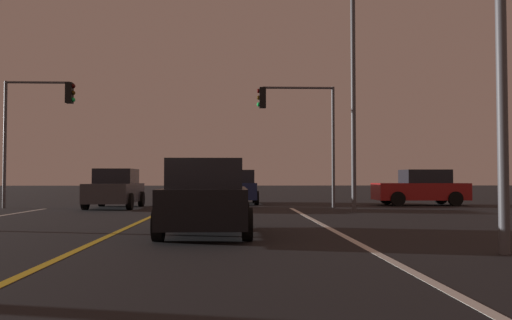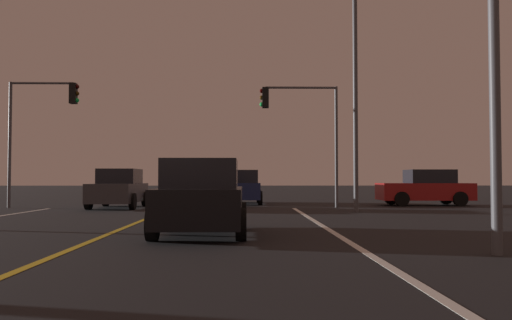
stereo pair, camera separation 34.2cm
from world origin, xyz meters
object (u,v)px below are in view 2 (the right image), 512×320
at_px(car_lead_same_lane, 202,198).
at_px(street_lamp_right_far, 339,65).
at_px(traffic_light_near_right, 299,117).
at_px(traffic_light_near_left, 43,114).
at_px(car_crossing_side, 426,188).
at_px(car_oncoming, 119,189).
at_px(car_ahead_far, 242,188).

xyz_separation_m(car_lead_same_lane, street_lamp_right_far, (4.58, 7.99, 4.81)).
xyz_separation_m(traffic_light_near_right, traffic_light_near_left, (-11.22, -0.00, 0.09)).
bearing_deg(street_lamp_right_far, traffic_light_near_left, -14.41).
bearing_deg(traffic_light_near_right, car_lead_same_lane, 73.33).
xyz_separation_m(car_crossing_side, car_oncoming, (-14.11, -1.80, 0.00)).
bearing_deg(car_lead_same_lane, car_ahead_far, -3.05).
bearing_deg(car_ahead_far, car_crossing_side, -101.66).
distance_m(car_oncoming, traffic_light_near_left, 4.65).
height_order(car_crossing_side, car_ahead_far, same).
distance_m(car_oncoming, car_ahead_far, 6.44).
xyz_separation_m(car_crossing_side, car_ahead_far, (-8.77, 1.81, 0.00)).
height_order(car_ahead_far, traffic_light_near_left, traffic_light_near_left).
xyz_separation_m(car_oncoming, traffic_light_near_left, (-3.32, -0.05, 3.26)).
bearing_deg(traffic_light_near_right, car_ahead_far, -54.99).
bearing_deg(car_lead_same_lane, traffic_light_near_right, -16.67).
bearing_deg(traffic_light_near_right, traffic_light_near_left, 0.00).
bearing_deg(car_ahead_far, traffic_light_near_right, -144.99).
bearing_deg(car_lead_same_lane, street_lamp_right_far, -29.82).
distance_m(traffic_light_near_right, street_lamp_right_far, 3.80).
height_order(traffic_light_near_right, traffic_light_near_left, traffic_light_near_left).
bearing_deg(car_crossing_side, traffic_light_near_left, 6.04).
height_order(car_ahead_far, car_lead_same_lane, same).
bearing_deg(car_ahead_far, car_lead_same_lane, 176.95).
height_order(car_oncoming, traffic_light_near_left, traffic_light_near_left).
bearing_deg(traffic_light_near_left, car_lead_same_lane, -54.87).
relative_size(car_oncoming, traffic_light_near_left, 0.78).
xyz_separation_m(car_oncoming, car_ahead_far, (5.34, 3.61, 0.00)).
bearing_deg(car_crossing_side, car_ahead_far, -11.66).
distance_m(car_oncoming, traffic_light_near_right, 8.51).
bearing_deg(car_crossing_side, car_lead_same_lane, 53.73).
bearing_deg(car_ahead_far, street_lamp_right_far, -151.06).
xyz_separation_m(traffic_light_near_right, street_lamp_right_far, (1.23, -3.20, 1.64)).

